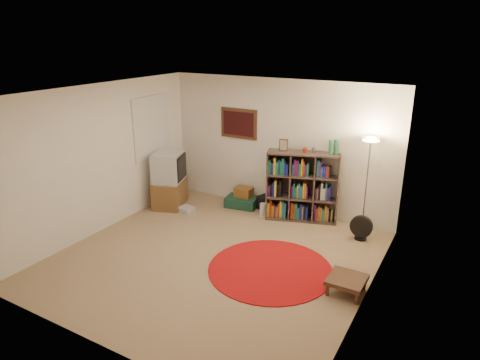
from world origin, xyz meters
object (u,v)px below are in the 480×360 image
object	(u,v)px
tv_stand	(170,180)
suitcase	(242,202)
bookshelf	(301,187)
floor_lamp	(370,154)
side_table	(347,280)
floor_fan	(361,228)

from	to	relation	value
tv_stand	suitcase	xyz separation A→B (m)	(1.27, 0.64, -0.43)
bookshelf	suitcase	bearing A→B (deg)	162.96
floor_lamp	suitcase	bearing A→B (deg)	179.29
side_table	bookshelf	bearing A→B (deg)	126.88
floor_lamp	bookshelf	bearing A→B (deg)	177.44
tv_stand	side_table	xyz separation A→B (m)	(3.92, -1.25, -0.34)
bookshelf	floor_lamp	xyz separation A→B (m)	(1.16, -0.05, 0.80)
tv_stand	side_table	bearing A→B (deg)	-37.52
floor_lamp	floor_fan	world-z (taller)	floor_lamp
floor_fan	side_table	xyz separation A→B (m)	(0.23, -1.62, -0.03)
tv_stand	side_table	world-z (taller)	tv_stand
floor_fan	suitcase	bearing A→B (deg)	171.92
bookshelf	side_table	size ratio (longest dim) A/B	3.19
side_table	floor_lamp	bearing A→B (deg)	98.37
bookshelf	tv_stand	distance (m)	2.57
floor_lamp	suitcase	size ratio (longest dim) A/B	2.59
floor_lamp	suitcase	world-z (taller)	floor_lamp
side_table	floor_fan	bearing A→B (deg)	98.25
bookshelf	floor_lamp	world-z (taller)	floor_lamp
floor_lamp	side_table	size ratio (longest dim) A/B	3.55
bookshelf	side_table	world-z (taller)	bookshelf
floor_fan	tv_stand	distance (m)	3.71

